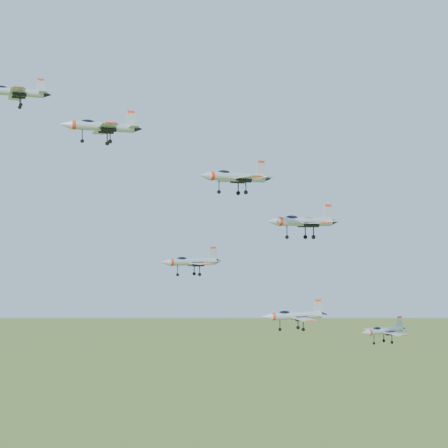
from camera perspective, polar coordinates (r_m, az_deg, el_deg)
name	(u,v)px	position (r m, az deg, el deg)	size (l,w,h in m)	color
jet_lead	(13,92)	(104.71, -18.73, 11.38)	(11.57, 9.54, 3.09)	#ACB2B9
jet_left_high	(101,126)	(95.97, -11.21, 8.75)	(12.61, 10.42, 3.37)	#ACB2B9
jet_right_high	(235,177)	(81.46, 1.02, 4.34)	(11.05, 9.14, 2.95)	#ACB2B9
jet_left_low	(191,262)	(102.80, -3.03, -3.45)	(11.28, 9.33, 3.01)	#ACB2B9
jet_right_low	(303,221)	(89.81, 7.20, 0.23)	(11.97, 9.81, 3.21)	#ACB2B9
jet_trail	(294,315)	(104.71, 6.45, -8.31)	(11.87, 9.91, 3.18)	#ACB2B9
jet_extra	(384,331)	(123.75, 14.38, -9.43)	(11.62, 9.65, 3.10)	#ACB2B9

